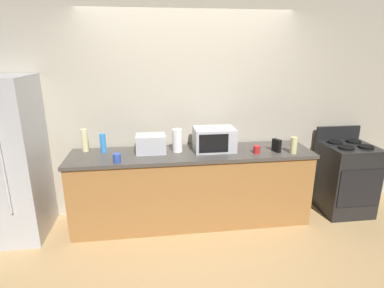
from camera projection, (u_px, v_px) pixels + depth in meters
ground_plane at (197, 239)px, 3.53m from camera, size 8.00×8.00×0.00m
back_wall at (188, 108)px, 3.90m from camera, size 6.40×0.10×2.70m
counter_run at (192, 187)px, 3.78m from camera, size 2.84×0.64×0.90m
refrigerator at (5, 160)px, 3.38m from camera, size 0.72×0.73×1.80m
stove_range at (345, 178)px, 4.03m from camera, size 0.60×0.61×1.08m
microwave at (214, 139)px, 3.69m from camera, size 0.48×0.35×0.27m
toaster_oven at (151, 144)px, 3.61m from camera, size 0.34×0.26×0.21m
paper_towel_roll at (177, 140)px, 3.63m from camera, size 0.12×0.12×0.27m
cordless_phone at (277, 145)px, 3.65m from camera, size 0.09×0.12×0.15m
bottle_spray_cleaner at (103, 143)px, 3.61m from camera, size 0.07×0.07×0.23m
bottle_vinegar at (294, 145)px, 3.58m from camera, size 0.08×0.08×0.19m
bottle_hand_soap at (85, 140)px, 3.64m from camera, size 0.07×0.07×0.27m
mug_red at (257, 149)px, 3.60m from camera, size 0.08×0.08×0.09m
mug_blue at (117, 158)px, 3.31m from camera, size 0.08×0.08×0.09m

